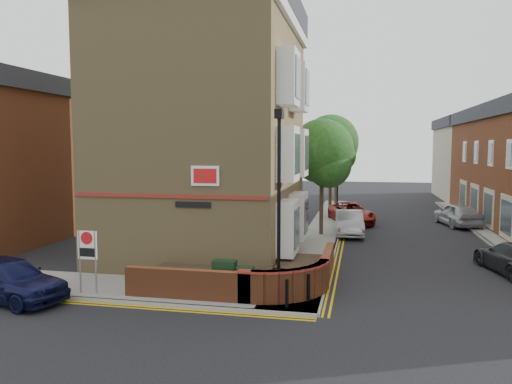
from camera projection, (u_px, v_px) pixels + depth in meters
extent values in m
plane|color=black|center=(223.00, 311.00, 15.90)|extent=(120.00, 120.00, 0.00)
cube|color=gray|center=(141.00, 289.00, 18.08)|extent=(13.00, 3.00, 0.12)
cube|color=gray|center=(324.00, 229.00, 31.06)|extent=(2.00, 32.00, 0.12)
cube|color=gray|center=(122.00, 302.00, 16.61)|extent=(13.00, 0.15, 0.12)
cube|color=gray|center=(340.00, 230.00, 30.86)|extent=(0.15, 32.00, 0.12)
cube|color=gray|center=(491.00, 244.00, 26.28)|extent=(0.15, 40.00, 0.12)
cube|color=gold|center=(118.00, 306.00, 16.38)|extent=(13.00, 0.28, 0.01)
cube|color=gold|center=(344.00, 231.00, 30.81)|extent=(0.28, 32.00, 0.01)
cube|color=#978050|center=(207.00, 138.00, 23.79)|extent=(8.00, 10.00, 11.00)
cube|color=#282A30|center=(206.00, 6.00, 23.23)|extent=(8.40, 10.40, 1.20)
cube|color=maroon|center=(168.00, 196.00, 19.10)|extent=(7.80, 0.06, 0.15)
cube|color=white|center=(205.00, 176.00, 18.71)|extent=(1.10, 0.05, 0.75)
cube|color=black|center=(193.00, 205.00, 18.92)|extent=(1.40, 0.04, 0.22)
cylinder|color=black|center=(279.00, 210.00, 16.45)|extent=(0.12, 0.12, 6.00)
cylinder|color=black|center=(279.00, 287.00, 16.69)|extent=(0.20, 0.20, 0.80)
cube|color=black|center=(279.00, 114.00, 16.16)|extent=(0.25, 0.50, 0.30)
cube|color=black|center=(225.00, 278.00, 17.16)|extent=(0.80, 0.45, 1.20)
cube|color=black|center=(245.00, 283.00, 16.71)|extent=(0.55, 0.40, 1.10)
cylinder|color=black|center=(287.00, 293.00, 15.82)|extent=(0.11, 0.11, 0.90)
cylinder|color=black|center=(308.00, 288.00, 16.48)|extent=(0.11, 0.11, 0.90)
cylinder|color=slate|center=(80.00, 262.00, 17.37)|extent=(0.06, 0.06, 2.20)
cylinder|color=slate|center=(96.00, 262.00, 17.24)|extent=(0.06, 0.06, 2.20)
cube|color=white|center=(87.00, 245.00, 17.25)|extent=(0.72, 0.04, 1.00)
cylinder|color=red|center=(87.00, 238.00, 17.20)|extent=(0.44, 0.02, 0.44)
cube|color=#BDB19C|center=(467.00, 164.00, 49.59)|extent=(5.00, 12.00, 7.00)
cube|color=#282A30|center=(469.00, 123.00, 49.22)|extent=(5.40, 12.40, 1.00)
cylinder|color=#382B1E|center=(322.00, 195.00, 28.90)|extent=(0.24, 0.24, 4.55)
sphere|color=#1B4517|center=(322.00, 150.00, 28.66)|extent=(3.64, 3.64, 3.64)
sphere|color=#1B4517|center=(329.00, 165.00, 28.36)|extent=(2.60, 2.60, 2.60)
sphere|color=#1B4517|center=(317.00, 158.00, 29.15)|extent=(2.86, 2.86, 2.86)
cylinder|color=#382B1E|center=(330.00, 181.00, 36.67)|extent=(0.24, 0.24, 5.04)
sphere|color=#1B4517|center=(331.00, 142.00, 36.40)|extent=(4.03, 4.03, 4.03)
sphere|color=#1B4517|center=(336.00, 155.00, 36.12)|extent=(2.88, 2.88, 2.88)
sphere|color=#1B4517|center=(327.00, 149.00, 36.90)|extent=(3.17, 3.17, 3.17)
cylinder|color=#382B1E|center=(336.00, 177.00, 44.47)|extent=(0.24, 0.24, 4.76)
sphere|color=#1B4517|center=(336.00, 146.00, 44.22)|extent=(3.81, 3.81, 3.81)
sphere|color=#1B4517|center=(340.00, 156.00, 43.93)|extent=(2.72, 2.72, 2.72)
sphere|color=#1B4517|center=(333.00, 152.00, 44.72)|extent=(2.99, 2.99, 2.99)
cylinder|color=black|center=(337.00, 190.00, 39.59)|extent=(0.10, 0.10, 3.20)
imported|color=black|center=(338.00, 164.00, 39.40)|extent=(0.20, 0.16, 1.00)
imported|color=black|center=(8.00, 279.00, 16.87)|extent=(4.78, 2.88, 1.52)
imported|color=#A1A2A9|center=(349.00, 223.00, 29.36)|extent=(1.84, 4.44, 1.43)
imported|color=maroon|center=(351.00, 213.00, 33.94)|extent=(3.60, 5.49, 1.40)
imported|color=#9FA3A7|center=(458.00, 214.00, 32.65)|extent=(2.80, 4.83, 1.54)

